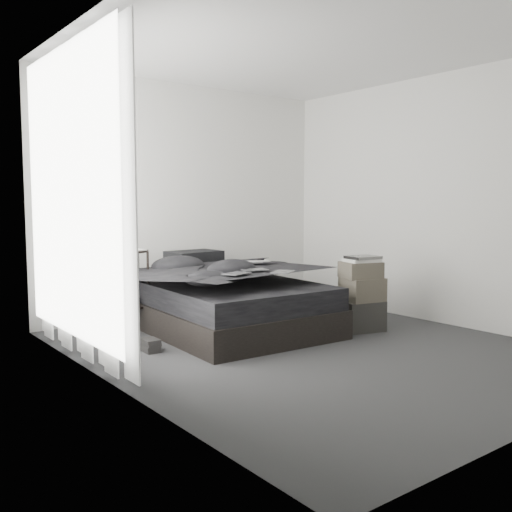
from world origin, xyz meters
TOP-DOWN VIEW (x-y plane):
  - floor at (0.00, 0.00)m, footprint 3.60×4.20m
  - ceiling at (0.00, 0.00)m, footprint 3.60×4.20m
  - wall_back at (0.00, 2.10)m, footprint 3.60×0.01m
  - wall_left at (-1.80, 0.00)m, footprint 0.01×4.20m
  - wall_right at (1.80, 0.00)m, footprint 0.01×4.20m
  - window_left at (-1.78, 0.90)m, footprint 0.02×2.00m
  - curtain_left at (-1.73, 0.90)m, footprint 0.06×2.12m
  - bed at (-0.18, 1.02)m, footprint 1.59×2.05m
  - mattress at (-0.18, 1.02)m, footprint 1.53×1.99m
  - duvet at (-0.18, 0.97)m, footprint 1.54×1.76m
  - pillow_lower at (-0.19, 1.79)m, footprint 0.61×0.43m
  - pillow_upper at (-0.12, 1.77)m, footprint 0.58×0.41m
  - laptop at (0.19, 1.05)m, footprint 0.37×0.30m
  - comic_a at (-0.44, 0.50)m, footprint 0.29×0.24m
  - comic_b at (-0.15, 0.63)m, footprint 0.28×0.22m
  - comic_c at (-0.04, 0.34)m, footprint 0.30×0.27m
  - side_stand at (-0.98, 1.63)m, footprint 0.49×0.49m
  - papers at (-0.97, 1.62)m, footprint 0.31×0.23m
  - floor_books at (-1.18, 0.74)m, footprint 0.14×0.18m
  - box_lower at (0.86, 0.21)m, footprint 0.47×0.41m
  - box_mid at (0.87, 0.20)m, footprint 0.43×0.36m
  - box_upper at (0.85, 0.21)m, footprint 0.43×0.39m
  - art_book_white at (0.86, 0.21)m, footprint 0.36×0.32m
  - art_book_snake at (0.87, 0.20)m, footprint 0.33×0.28m

SIDE VIEW (x-z plane):
  - floor at x=0.00m, z-range -0.01..0.01m
  - floor_books at x=-1.18m, z-range 0.00..0.12m
  - bed at x=-0.18m, z-range 0.00..0.27m
  - box_lower at x=0.86m, z-range 0.00..0.30m
  - mattress at x=-0.18m, z-range 0.27..0.48m
  - side_stand at x=-0.98m, z-range 0.00..0.79m
  - box_mid at x=0.87m, z-range 0.30..0.53m
  - pillow_lower at x=-0.19m, z-range 0.48..0.61m
  - duvet at x=-0.18m, z-range 0.48..0.71m
  - box_upper at x=0.85m, z-range 0.53..0.69m
  - pillow_upper at x=-0.12m, z-range 0.61..0.74m
  - art_book_white at x=0.86m, z-range 0.69..0.72m
  - comic_a at x=-0.44m, z-range 0.71..0.72m
  - comic_b at x=-0.15m, z-range 0.72..0.72m
  - laptop at x=0.19m, z-range 0.71..0.74m
  - comic_c at x=-0.04m, z-range 0.72..0.73m
  - art_book_snake at x=0.87m, z-range 0.72..0.75m
  - papers at x=-0.97m, z-range 0.79..0.81m
  - curtain_left at x=-1.73m, z-range 0.04..2.52m
  - wall_back at x=0.00m, z-range 0.00..2.60m
  - wall_left at x=-1.80m, z-range 0.00..2.60m
  - wall_right at x=1.80m, z-range 0.00..2.60m
  - window_left at x=-1.78m, z-range 0.20..2.50m
  - ceiling at x=0.00m, z-range 2.60..2.60m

